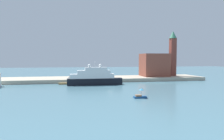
{
  "coord_description": "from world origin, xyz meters",
  "views": [
    {
      "loc": [
        -15.02,
        -82.58,
        11.77
      ],
      "look_at": [
        1.76,
        6.0,
        6.75
      ],
      "focal_mm": 32.8,
      "sensor_mm": 36.0,
      "label": 1
    }
  ],
  "objects_px": {
    "bell_tower": "(173,52)",
    "mooring_bollard": "(104,78)",
    "parked_car": "(73,78)",
    "work_barge": "(65,84)",
    "small_motorboat": "(140,95)",
    "person_figure": "(82,77)",
    "large_yacht": "(94,78)",
    "harbor_building": "(154,65)"
  },
  "relations": [
    {
      "from": "bell_tower",
      "to": "mooring_bollard",
      "type": "relative_size",
      "value": 30.53
    },
    {
      "from": "parked_car",
      "to": "work_barge",
      "type": "bearing_deg",
      "value": -116.75
    },
    {
      "from": "bell_tower",
      "to": "small_motorboat",
      "type": "bearing_deg",
      "value": -125.47
    },
    {
      "from": "person_figure",
      "to": "parked_car",
      "type": "bearing_deg",
      "value": 158.22
    },
    {
      "from": "work_barge",
      "to": "bell_tower",
      "type": "xyz_separation_m",
      "value": [
        60.37,
        14.41,
        15.47
      ]
    },
    {
      "from": "work_barge",
      "to": "mooring_bollard",
      "type": "relative_size",
      "value": 6.99
    },
    {
      "from": "large_yacht",
      "to": "harbor_building",
      "type": "distance_m",
      "value": 41.37
    },
    {
      "from": "parked_car",
      "to": "mooring_bollard",
      "type": "relative_size",
      "value": 4.95
    },
    {
      "from": "large_yacht",
      "to": "person_figure",
      "type": "distance_m",
      "value": 10.71
    },
    {
      "from": "bell_tower",
      "to": "mooring_bollard",
      "type": "height_order",
      "value": "bell_tower"
    },
    {
      "from": "person_figure",
      "to": "mooring_bollard",
      "type": "bearing_deg",
      "value": -3.54
    },
    {
      "from": "work_barge",
      "to": "person_figure",
      "type": "distance_m",
      "value": 9.34
    },
    {
      "from": "small_motorboat",
      "to": "bell_tower",
      "type": "distance_m",
      "value": 65.76
    },
    {
      "from": "bell_tower",
      "to": "person_figure",
      "type": "bearing_deg",
      "value": -169.45
    },
    {
      "from": "work_barge",
      "to": "small_motorboat",
      "type": "bearing_deg",
      "value": -58.4
    },
    {
      "from": "work_barge",
      "to": "person_figure",
      "type": "height_order",
      "value": "person_figure"
    },
    {
      "from": "large_yacht",
      "to": "bell_tower",
      "type": "xyz_separation_m",
      "value": [
        47.59,
        19.26,
        12.59
      ]
    },
    {
      "from": "work_barge",
      "to": "bell_tower",
      "type": "bearing_deg",
      "value": 13.43
    },
    {
      "from": "person_figure",
      "to": "mooring_bollard",
      "type": "distance_m",
      "value": 11.01
    },
    {
      "from": "harbor_building",
      "to": "work_barge",
      "type": "bearing_deg",
      "value": -163.66
    },
    {
      "from": "large_yacht",
      "to": "mooring_bollard",
      "type": "relative_size",
      "value": 28.83
    },
    {
      "from": "work_barge",
      "to": "parked_car",
      "type": "bearing_deg",
      "value": 63.25
    },
    {
      "from": "large_yacht",
      "to": "bell_tower",
      "type": "distance_m",
      "value": 52.86
    },
    {
      "from": "large_yacht",
      "to": "mooring_bollard",
      "type": "xyz_separation_m",
      "value": [
        6.01,
        8.78,
        -1.02
      ]
    },
    {
      "from": "small_motorboat",
      "to": "person_figure",
      "type": "distance_m",
      "value": 45.11
    },
    {
      "from": "large_yacht",
      "to": "harbor_building",
      "type": "xyz_separation_m",
      "value": [
        36.3,
        19.23,
        4.95
      ]
    },
    {
      "from": "small_motorboat",
      "to": "harbor_building",
      "type": "xyz_separation_m",
      "value": [
        25.86,
        52.12,
        7.34
      ]
    },
    {
      "from": "bell_tower",
      "to": "parked_car",
      "type": "relative_size",
      "value": 6.16
    },
    {
      "from": "large_yacht",
      "to": "bell_tower",
      "type": "height_order",
      "value": "bell_tower"
    },
    {
      "from": "bell_tower",
      "to": "mooring_bollard",
      "type": "xyz_separation_m",
      "value": [
        -41.58,
        -10.47,
        -13.6
      ]
    },
    {
      "from": "large_yacht",
      "to": "mooring_bollard",
      "type": "distance_m",
      "value": 10.69
    },
    {
      "from": "bell_tower",
      "to": "person_figure",
      "type": "relative_size",
      "value": 15.09
    },
    {
      "from": "parked_car",
      "to": "large_yacht",
      "type": "bearing_deg",
      "value": -49.83
    },
    {
      "from": "harbor_building",
      "to": "person_figure",
      "type": "bearing_deg",
      "value": -166.69
    },
    {
      "from": "work_barge",
      "to": "mooring_bollard",
      "type": "height_order",
      "value": "mooring_bollard"
    },
    {
      "from": "harbor_building",
      "to": "small_motorboat",
      "type": "bearing_deg",
      "value": -116.39
    },
    {
      "from": "large_yacht",
      "to": "person_figure",
      "type": "relative_size",
      "value": 14.25
    },
    {
      "from": "harbor_building",
      "to": "mooring_bollard",
      "type": "xyz_separation_m",
      "value": [
        -30.28,
        -10.44,
        -5.96
      ]
    },
    {
      "from": "work_barge",
      "to": "harbor_building",
      "type": "relative_size",
      "value": 0.41
    },
    {
      "from": "parked_car",
      "to": "harbor_building",
      "type": "bearing_deg",
      "value": 9.83
    },
    {
      "from": "harbor_building",
      "to": "mooring_bollard",
      "type": "relative_size",
      "value": 16.9
    },
    {
      "from": "harbor_building",
      "to": "parked_car",
      "type": "relative_size",
      "value": 3.41
    }
  ]
}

